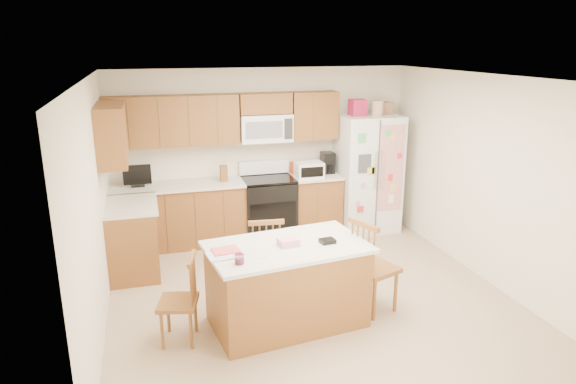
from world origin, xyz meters
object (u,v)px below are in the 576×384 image
object	(u,v)px
windsor_chair_left	(180,302)
windsor_chair_back	(265,258)
stove	(268,207)
refrigerator	(367,172)
windsor_chair_right	(372,268)
island	(287,284)

from	to	relation	value
windsor_chair_left	windsor_chair_back	bearing A→B (deg)	34.91
stove	windsor_chair_left	world-z (taller)	stove
stove	refrigerator	size ratio (longest dim) A/B	0.55
stove	windsor_chair_back	distance (m)	1.89
windsor_chair_right	stove	bearing A→B (deg)	102.60
island	windsor_chair_back	xyz separation A→B (m)	(-0.07, 0.67, 0.02)
island	stove	bearing A→B (deg)	80.78
refrigerator	windsor_chair_left	distance (m)	3.97
windsor_chair_left	windsor_chair_right	distance (m)	2.06
stove	windsor_chair_back	size ratio (longest dim) A/B	1.16
stove	island	bearing A→B (deg)	-99.22
refrigerator	windsor_chair_back	bearing A→B (deg)	-139.25
refrigerator	island	bearing A→B (deg)	-129.02
stove	windsor_chair_left	bearing A→B (deg)	-120.52
island	windsor_chair_right	bearing A→B (deg)	0.81
stove	refrigerator	xyz separation A→B (m)	(1.57, -0.06, 0.45)
stove	windsor_chair_left	distance (m)	2.95
windsor_chair_back	stove	bearing A→B (deg)	75.31
windsor_chair_left	windsor_chair_back	distance (m)	1.24
stove	windsor_chair_right	world-z (taller)	stove
windsor_chair_back	windsor_chair_right	bearing A→B (deg)	-32.47
stove	windsor_chair_left	size ratio (longest dim) A/B	1.26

